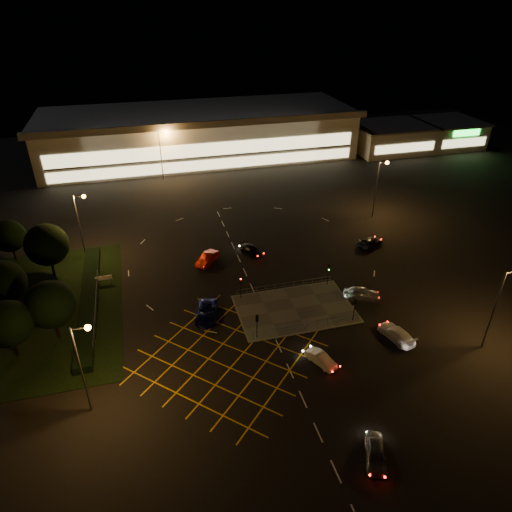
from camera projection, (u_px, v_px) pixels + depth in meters
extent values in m
plane|color=black|center=(275.00, 302.00, 58.42)|extent=(180.00, 180.00, 0.00)
cube|color=#4C4944|center=(295.00, 309.00, 57.17)|extent=(14.00, 9.00, 0.12)
cube|color=black|center=(48.00, 309.00, 57.20)|extent=(18.00, 30.00, 0.08)
cube|color=black|center=(89.00, 300.00, 58.07)|extent=(2.00, 26.00, 1.00)
cube|color=beige|center=(199.00, 134.00, 107.54)|extent=(70.00, 25.00, 10.00)
cube|color=slate|center=(197.00, 112.00, 104.90)|extent=(72.00, 26.50, 0.60)
cube|color=#FFEAA5|center=(208.00, 150.00, 97.08)|extent=(66.00, 0.20, 3.00)
cube|color=#FFEAA5|center=(209.00, 165.00, 98.70)|extent=(66.00, 0.20, 2.20)
cube|color=beige|center=(390.00, 138.00, 112.07)|extent=(18.00, 14.00, 6.00)
cube|color=slate|center=(392.00, 125.00, 110.48)|extent=(18.80, 14.80, 0.40)
cube|color=#FFEAA5|center=(405.00, 148.00, 106.40)|extent=(15.30, 0.20, 2.00)
cube|color=beige|center=(447.00, 133.00, 115.62)|extent=(14.00, 14.00, 6.00)
cube|color=slate|center=(450.00, 121.00, 114.02)|extent=(14.80, 14.80, 0.40)
cube|color=#FFEAA5|center=(464.00, 143.00, 109.95)|extent=(11.90, 0.20, 2.00)
cube|color=#19E533|center=(467.00, 133.00, 108.65)|extent=(7.00, 0.30, 1.40)
cylinder|color=slate|center=(81.00, 371.00, 41.02)|extent=(0.20, 0.20, 10.00)
cylinder|color=slate|center=(79.00, 328.00, 38.74)|extent=(1.40, 0.12, 0.12)
sphere|color=orange|center=(88.00, 328.00, 38.92)|extent=(0.56, 0.56, 0.56)
cylinder|color=slate|center=(493.00, 311.00, 48.65)|extent=(0.20, 0.20, 10.00)
cylinder|color=slate|center=(512.00, 272.00, 46.37)|extent=(1.40, 0.12, 0.12)
cylinder|color=slate|center=(80.00, 228.00, 65.57)|extent=(0.20, 0.20, 10.00)
cylinder|color=slate|center=(78.00, 197.00, 63.29)|extent=(1.40, 0.12, 0.12)
sphere|color=orange|center=(84.00, 196.00, 63.47)|extent=(0.56, 0.56, 0.56)
cylinder|color=slate|center=(376.00, 190.00, 77.86)|extent=(0.20, 0.20, 10.00)
cylinder|color=slate|center=(383.00, 163.00, 75.58)|extent=(1.40, 0.12, 0.12)
sphere|color=orange|center=(387.00, 163.00, 75.76)|extent=(0.56, 0.56, 0.56)
cylinder|color=slate|center=(161.00, 156.00, 93.66)|extent=(0.20, 0.20, 10.00)
cylinder|color=slate|center=(162.00, 133.00, 91.38)|extent=(1.40, 0.12, 0.12)
sphere|color=orange|center=(165.00, 133.00, 91.56)|extent=(0.56, 0.56, 0.56)
cylinder|color=slate|center=(337.00, 139.00, 104.18)|extent=(0.20, 0.20, 10.00)
cylinder|color=slate|center=(342.00, 118.00, 101.90)|extent=(1.40, 0.12, 0.12)
sphere|color=orange|center=(345.00, 118.00, 102.09)|extent=(0.56, 0.56, 0.56)
cylinder|color=black|center=(257.00, 327.00, 51.71)|extent=(0.10, 0.10, 3.00)
cube|color=black|center=(257.00, 318.00, 51.11)|extent=(0.28, 0.18, 0.90)
sphere|color=#19FF33|center=(257.00, 318.00, 51.21)|extent=(0.16, 0.16, 0.16)
cylinder|color=black|center=(354.00, 310.00, 54.37)|extent=(0.10, 0.10, 3.00)
cube|color=black|center=(355.00, 302.00, 53.76)|extent=(0.28, 0.18, 0.90)
sphere|color=#19FF33|center=(355.00, 301.00, 53.87)|extent=(0.16, 0.16, 0.16)
cylinder|color=black|center=(241.00, 288.00, 58.38)|extent=(0.10, 0.10, 3.00)
cube|color=black|center=(241.00, 280.00, 57.77)|extent=(0.28, 0.18, 0.90)
sphere|color=#FF0C0C|center=(241.00, 281.00, 57.66)|extent=(0.16, 0.16, 0.16)
cylinder|color=black|center=(328.00, 275.00, 61.04)|extent=(0.10, 0.10, 3.00)
cube|color=black|center=(329.00, 267.00, 60.43)|extent=(0.28, 0.18, 0.90)
sphere|color=#19FF33|center=(329.00, 268.00, 60.32)|extent=(0.16, 0.16, 0.16)
cylinder|color=black|center=(16.00, 346.00, 49.47)|extent=(0.36, 0.36, 2.52)
sphere|color=black|center=(9.00, 324.00, 47.91)|extent=(5.04, 5.04, 5.04)
cylinder|color=black|center=(10.00, 305.00, 55.65)|extent=(0.36, 0.36, 2.70)
sphere|color=black|center=(3.00, 283.00, 53.97)|extent=(5.40, 5.40, 5.40)
cylinder|color=black|center=(53.00, 267.00, 63.15)|extent=(0.36, 0.36, 2.88)
sphere|color=black|center=(47.00, 245.00, 61.37)|extent=(5.76, 5.76, 5.76)
cylinder|color=black|center=(14.00, 253.00, 66.96)|extent=(0.36, 0.36, 2.34)
sphere|color=black|center=(9.00, 236.00, 65.51)|extent=(4.68, 4.68, 4.68)
cylinder|color=black|center=(57.00, 328.00, 51.98)|extent=(0.36, 0.36, 2.70)
sphere|color=black|center=(51.00, 304.00, 50.30)|extent=(5.40, 5.40, 5.40)
imported|color=#A6A9AD|center=(376.00, 453.00, 38.64)|extent=(3.24, 4.54, 1.43)
imported|color=silver|center=(321.00, 359.00, 48.65)|extent=(2.80, 3.91, 1.22)
imported|color=#0C1248|center=(207.00, 312.00, 55.46)|extent=(3.75, 5.77, 1.48)
imported|color=black|center=(251.00, 250.00, 68.93)|extent=(3.41, 4.52, 1.22)
imported|color=silver|center=(362.00, 293.00, 58.81)|extent=(5.00, 3.44, 1.58)
imported|color=#9C140B|center=(207.00, 259.00, 66.44)|extent=(4.11, 4.55, 1.50)
imported|color=black|center=(370.00, 242.00, 70.93)|extent=(5.13, 3.91, 1.29)
imported|color=silver|center=(396.00, 334.00, 52.08)|extent=(3.10, 5.22, 1.42)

